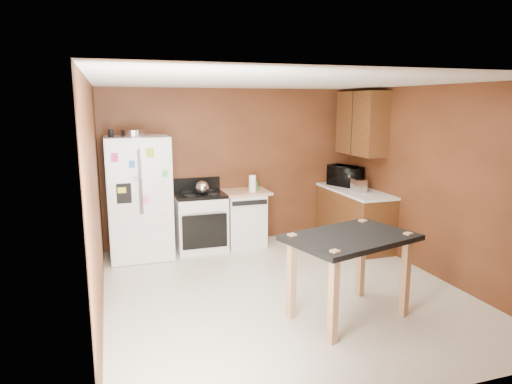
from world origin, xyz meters
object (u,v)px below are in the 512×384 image
kettle (202,188)px  island (350,248)px  green_canister (255,186)px  pen_cup (111,133)px  refrigerator (139,198)px  toaster (359,185)px  paper_towel (252,184)px  dishwasher (244,217)px  roasting_pan (134,133)px  gas_range (200,221)px  microwave (345,177)px

kettle → island: size_ratio=0.14×
green_canister → pen_cup: bearing=-174.6°
kettle → refrigerator: 0.94m
toaster → island: size_ratio=0.18×
pen_cup → paper_towel: 2.24m
pen_cup → island: size_ratio=0.07×
dishwasher → island: (0.33, -2.80, 0.33)m
roasting_pan → toaster: roasting_pan is taller
roasting_pan → pen_cup: 0.33m
roasting_pan → gas_range: bearing=3.7°
paper_towel → kettle: bearing=179.2°
green_canister → gas_range: size_ratio=0.11×
paper_towel → refrigerator: refrigerator is taller
refrigerator → gas_range: bearing=3.8°
pen_cup → island: bearing=-48.9°
kettle → refrigerator: bearing=177.9°
gas_range → island: size_ratio=0.74×
refrigerator → dishwasher: (1.63, 0.09, -0.45)m
green_canister → toaster: bearing=-25.3°
refrigerator → dishwasher: size_ratio=2.02×
pen_cup → kettle: (1.28, 0.04, -0.85)m
paper_towel → gas_range: 1.00m
pen_cup → gas_range: 1.88m
pen_cup → toaster: pen_cup is taller
kettle → dishwasher: kettle is taller
refrigerator → island: (1.96, -2.72, -0.12)m
kettle → microwave: bearing=-0.4°
paper_towel → toaster: size_ratio=0.99×
green_canister → island: 2.86m
pen_cup → toaster: bearing=-7.7°
paper_towel → gas_range: bearing=172.6°
refrigerator → gas_range: size_ratio=1.64×
microwave → gas_range: 2.52m
roasting_pan → microwave: roasting_pan is taller
refrigerator → dishwasher: bearing=3.0°
refrigerator → green_canister: bearing=4.2°
toaster → microwave: size_ratio=0.48×
microwave → dishwasher: microwave is taller
kettle → gas_range: bearing=102.9°
microwave → roasting_pan: bearing=65.5°
microwave → green_canister: bearing=59.4°
toaster → refrigerator: refrigerator is taller
roasting_pan → refrigerator: roasting_pan is taller
kettle → dishwasher: (0.70, 0.12, -0.55)m
green_canister → dishwasher: size_ratio=0.14×
pen_cup → kettle: 1.54m
kettle → refrigerator: (-0.93, 0.03, -0.10)m
pen_cup → toaster: (3.66, -0.50, -0.86)m
refrigerator → gas_range: (0.91, 0.06, -0.44)m
refrigerator → island: refrigerator is taller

